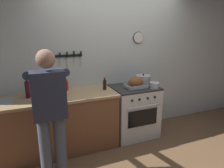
# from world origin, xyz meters

# --- Properties ---
(wall_back) EXTENTS (6.00, 0.13, 2.60)m
(wall_back) POSITION_xyz_m (0.00, 1.35, 1.30)
(wall_back) COLOR silver
(wall_back) RESTS_ON ground
(counter_block) EXTENTS (2.03, 0.65, 0.90)m
(counter_block) POSITION_xyz_m (-1.21, 0.99, 0.46)
(counter_block) COLOR brown
(counter_block) RESTS_ON ground
(stove) EXTENTS (0.76, 0.67, 0.90)m
(stove) POSITION_xyz_m (0.22, 0.99, 0.45)
(stove) COLOR white
(stove) RESTS_ON ground
(person_cook) EXTENTS (0.51, 0.63, 1.66)m
(person_cook) POSITION_xyz_m (-1.25, 0.35, 0.95)
(person_cook) COLOR #4C566B
(person_cook) RESTS_ON ground
(roasting_pan) EXTENTS (0.35, 0.26, 0.19)m
(roasting_pan) POSITION_xyz_m (0.20, 0.91, 0.99)
(roasting_pan) COLOR #B7B7BC
(roasting_pan) RESTS_ON stove
(stock_pot) EXTENTS (0.26, 0.26, 0.20)m
(stock_pot) POSITION_xyz_m (0.41, 1.03, 0.99)
(stock_pot) COLOR #B7B7BC
(stock_pot) RESTS_ON stove
(saucepan) EXTENTS (0.15, 0.15, 0.10)m
(saucepan) POSITION_xyz_m (0.48, 0.78, 0.95)
(saucepan) COLOR #B7B7BC
(saucepan) RESTS_ON stove
(cutting_board) EXTENTS (0.36, 0.24, 0.02)m
(cutting_board) POSITION_xyz_m (-1.24, 0.91, 0.91)
(cutting_board) COLOR tan
(cutting_board) RESTS_ON counter_block
(bottle_dish_soap) EXTENTS (0.07, 0.07, 0.24)m
(bottle_dish_soap) POSITION_xyz_m (-1.28, 1.12, 1.00)
(bottle_dish_soap) COLOR #338CCC
(bottle_dish_soap) RESTS_ON counter_block
(bottle_soy_sauce) EXTENTS (0.06, 0.06, 0.20)m
(bottle_soy_sauce) POSITION_xyz_m (-0.31, 1.02, 0.98)
(bottle_soy_sauce) COLOR black
(bottle_soy_sauce) RESTS_ON counter_block
(bottle_hot_sauce) EXTENTS (0.05, 0.05, 0.18)m
(bottle_hot_sauce) POSITION_xyz_m (-0.88, 1.21, 0.97)
(bottle_hot_sauce) COLOR red
(bottle_hot_sauce) RESTS_ON counter_block
(bottle_wine_red) EXTENTS (0.07, 0.07, 0.30)m
(bottle_wine_red) POSITION_xyz_m (-1.47, 1.07, 1.03)
(bottle_wine_red) COLOR #47141E
(bottle_wine_red) RESTS_ON counter_block
(bottle_olive_oil) EXTENTS (0.06, 0.06, 0.29)m
(bottle_olive_oil) POSITION_xyz_m (-1.01, 1.05, 1.02)
(bottle_olive_oil) COLOR #385623
(bottle_olive_oil) RESTS_ON counter_block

